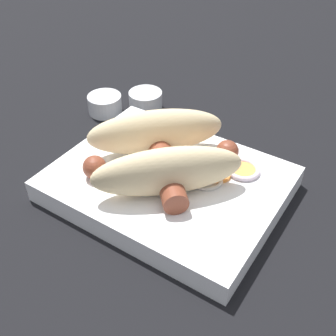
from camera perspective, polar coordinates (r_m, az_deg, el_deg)
ground_plane at (r=0.49m, az=0.00°, el=-3.31°), size 3.00×3.00×0.00m
food_tray at (r=0.48m, az=0.00°, el=-2.15°), size 0.25×0.19×0.03m
bread_roll at (r=0.46m, az=-0.92°, el=2.42°), size 0.19×0.19×0.06m
sausage at (r=0.47m, az=-0.74°, el=1.21°), size 0.14×0.13×0.03m
pickled_veggies at (r=0.48m, az=7.74°, el=-0.53°), size 0.07×0.08×0.01m
condiment_cup_near at (r=0.63m, az=-3.05°, el=9.02°), size 0.05×0.05×0.03m
condiment_cup_far at (r=0.63m, az=-8.52°, el=8.45°), size 0.05×0.05×0.03m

